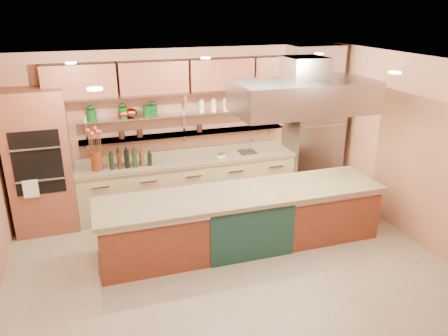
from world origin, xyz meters
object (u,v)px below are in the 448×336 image
object	(u,v)px
flower_vase	(97,161)
copper_kettle	(131,113)
island	(242,219)
green_canister	(147,111)
refrigerator	(313,141)
kitchen_scale	(221,155)

from	to	relation	value
flower_vase	copper_kettle	size ratio (longest dim) A/B	1.63
island	flower_vase	bearing A→B (deg)	143.43
flower_vase	green_canister	xyz separation A→B (m)	(0.90, 0.22, 0.71)
copper_kettle	green_canister	bearing A→B (deg)	0.00
flower_vase	green_canister	distance (m)	1.17
copper_kettle	green_canister	world-z (taller)	green_canister
refrigerator	island	distance (m)	2.54
refrigerator	kitchen_scale	size ratio (longest dim) A/B	14.91
island	green_canister	bearing A→B (deg)	122.72
island	copper_kettle	bearing A→B (deg)	128.62
refrigerator	flower_vase	size ratio (longest dim) A/B	6.56
kitchen_scale	green_canister	size ratio (longest dim) A/B	0.79
island	flower_vase	xyz separation A→B (m)	(-1.98, 1.49, 0.65)
flower_vase	kitchen_scale	distance (m)	2.13
copper_kettle	green_canister	size ratio (longest dim) A/B	1.10
island	kitchen_scale	xyz separation A→B (m)	(0.15, 1.49, 0.53)
refrigerator	flower_vase	xyz separation A→B (m)	(-3.94, 0.01, 0.04)
copper_kettle	green_canister	distance (m)	0.26
flower_vase	island	bearing A→B (deg)	-37.03
refrigerator	copper_kettle	world-z (taller)	refrigerator
refrigerator	flower_vase	distance (m)	3.95
kitchen_scale	green_canister	world-z (taller)	green_canister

